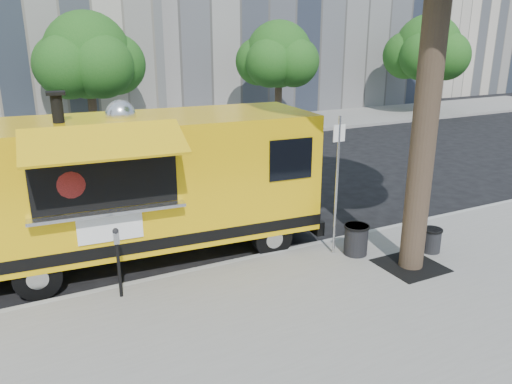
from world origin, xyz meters
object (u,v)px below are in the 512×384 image
far_tree_b (87,56)px  sign_post (337,178)px  food_truck (147,182)px  far_tree_c (279,55)px  trash_bin_right (431,239)px  far_tree_d (428,48)px  parking_meter (118,255)px  trash_bin_left (356,239)px

far_tree_b → sign_post: far_tree_b is taller
far_tree_b → food_truck: far_tree_b is taller
far_tree_c → trash_bin_right: bearing=-106.9°
far_tree_d → parking_meter: 25.38m
far_tree_d → food_truck: (-19.95, -12.23, -2.17)m
far_tree_c → food_truck: 15.74m
parking_meter → sign_post: bearing=-2.5°
far_tree_b → trash_bin_right: size_ratio=10.34×
far_tree_b → parking_meter: 14.48m
far_tree_d → trash_bin_right: size_ratio=10.62×
far_tree_c → far_tree_b: bearing=178.1°
trash_bin_right → trash_bin_left: bearing=157.3°
food_truck → far_tree_d: bearing=35.8°
trash_bin_right → far_tree_c: bearing=73.1°
parking_meter → food_truck: 2.15m
far_tree_c → trash_bin_right: 15.86m
trash_bin_left → far_tree_b: bearing=101.5°
food_truck → parking_meter: bearing=-117.0°
far_tree_d → trash_bin_right: (-14.50, -15.05, -3.45)m
far_tree_d → trash_bin_left: far_tree_d is taller
far_tree_b → parking_meter: size_ratio=4.12×
far_tree_b → parking_meter: far_tree_b is taller
sign_post → food_truck: (-3.50, 1.92, -0.13)m
food_truck → far_tree_b: bearing=89.8°
far_tree_b → food_truck: (-0.95, -12.33, -2.11)m
far_tree_b → far_tree_c: far_tree_b is taller
far_tree_b → sign_post: bearing=-79.9°
sign_post → trash_bin_right: size_ratio=5.64×
sign_post → food_truck: 4.00m
parking_meter → trash_bin_left: (4.95, -0.45, -0.48)m
parking_meter → trash_bin_right: (6.50, -1.10, -0.55)m
far_tree_b → far_tree_c: 9.01m
far_tree_c → trash_bin_right: (-4.50, -14.85, -3.28)m
trash_bin_right → food_truck: bearing=152.6°
sign_post → parking_meter: size_ratio=2.25×
far_tree_b → food_truck: bearing=-94.4°
far_tree_d → sign_post: size_ratio=1.88×
parking_meter → trash_bin_right: bearing=-9.6°
sign_post → far_tree_d: bearing=40.7°
sign_post → parking_meter: 4.64m
far_tree_d → trash_bin_right: bearing=-133.9°
far_tree_c → parking_meter: 17.82m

